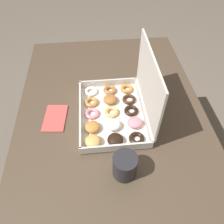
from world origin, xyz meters
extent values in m
plane|color=#6B6054|center=(0.00, 0.00, 0.00)|extent=(8.00, 8.00, 0.00)
cube|color=#4C3D2D|center=(0.00, 0.00, 0.76)|extent=(1.26, 0.86, 0.03)
cylinder|color=#4C3D2D|center=(-0.58, -0.38, 0.37)|extent=(0.06, 0.06, 0.75)
cylinder|color=#4C3D2D|center=(-0.58, 0.38, 0.37)|extent=(0.06, 0.06, 0.75)
cube|color=silver|center=(0.00, 0.00, 0.78)|extent=(0.39, 0.29, 0.01)
cube|color=beige|center=(0.00, -0.14, 0.80)|extent=(0.39, 0.01, 0.04)
cube|color=beige|center=(0.00, 0.14, 0.80)|extent=(0.39, 0.01, 0.04)
cube|color=beige|center=(-0.19, 0.00, 0.80)|extent=(0.01, 0.29, 0.04)
cube|color=beige|center=(0.19, 0.00, 0.80)|extent=(0.01, 0.29, 0.04)
cube|color=beige|center=(0.00, 0.15, 0.95)|extent=(0.39, 0.01, 0.26)
torus|color=white|center=(-0.14, -0.09, 0.79)|extent=(0.06, 0.06, 0.02)
torus|color=#B77A38|center=(-0.07, -0.09, 0.79)|extent=(0.06, 0.06, 0.02)
torus|color=pink|center=(0.00, -0.09, 0.79)|extent=(0.06, 0.06, 0.02)
ellipsoid|color=#B77A38|center=(0.08, -0.09, 0.80)|extent=(0.06, 0.06, 0.03)
ellipsoid|color=tan|center=(0.15, -0.09, 0.80)|extent=(0.06, 0.06, 0.03)
torus|color=#9E6633|center=(-0.14, 0.01, 0.79)|extent=(0.06, 0.06, 0.02)
ellipsoid|color=#9E6633|center=(-0.07, 0.00, 0.80)|extent=(0.06, 0.06, 0.03)
torus|color=tan|center=(0.00, 0.00, 0.79)|extent=(0.06, 0.06, 0.02)
ellipsoid|color=white|center=(0.08, 0.00, 0.80)|extent=(0.06, 0.06, 0.04)
ellipsoid|color=black|center=(0.16, 0.00, 0.80)|extent=(0.06, 0.06, 0.03)
torus|color=#B77A38|center=(-0.15, 0.09, 0.79)|extent=(0.06, 0.06, 0.02)
torus|color=#381E11|center=(-0.07, 0.09, 0.79)|extent=(0.06, 0.06, 0.02)
torus|color=black|center=(0.00, 0.09, 0.79)|extent=(0.06, 0.06, 0.02)
ellipsoid|color=pink|center=(0.08, 0.09, 0.80)|extent=(0.06, 0.06, 0.03)
torus|color=black|center=(0.15, 0.09, 0.79)|extent=(0.06, 0.06, 0.02)
cylinder|color=#232328|center=(0.29, 0.02, 0.83)|extent=(0.09, 0.09, 0.10)
cylinder|color=black|center=(0.29, 0.02, 0.88)|extent=(0.07, 0.07, 0.01)
cube|color=#CC4C47|center=(0.00, -0.26, 0.78)|extent=(0.16, 0.11, 0.01)
camera|label=1|loc=(0.64, -0.06, 1.54)|focal=35.00mm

